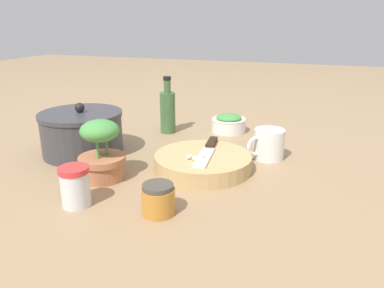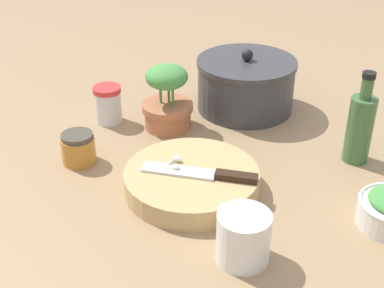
{
  "view_description": "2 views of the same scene",
  "coord_description": "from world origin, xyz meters",
  "px_view_note": "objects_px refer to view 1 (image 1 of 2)",
  "views": [
    {
      "loc": [
        -0.92,
        -0.33,
        0.39
      ],
      "look_at": [
        -0.04,
        -0.03,
        0.07
      ],
      "focal_mm": 35.0,
      "sensor_mm": 36.0,
      "label": 1
    },
    {
      "loc": [
        0.25,
        -0.86,
        0.6
      ],
      "look_at": [
        -0.04,
        -0.03,
        0.08
      ],
      "focal_mm": 50.0,
      "sensor_mm": 36.0,
      "label": 2
    }
  ],
  "objects_px": {
    "oil_bottle": "(168,111)",
    "honey_jar": "(158,199)",
    "cutting_board": "(203,162)",
    "garlic_cloves": "(195,157)",
    "stock_pot": "(82,133)",
    "coffee_mug": "(268,144)",
    "chef_knife": "(208,150)",
    "herb_bowl": "(229,123)",
    "spice_jar": "(75,186)",
    "potted_herb": "(102,153)"
  },
  "relations": [
    {
      "from": "spice_jar",
      "to": "stock_pot",
      "type": "height_order",
      "value": "stock_pot"
    },
    {
      "from": "honey_jar",
      "to": "chef_knife",
      "type": "bearing_deg",
      "value": -4.36
    },
    {
      "from": "potted_herb",
      "to": "oil_bottle",
      "type": "bearing_deg",
      "value": -0.34
    },
    {
      "from": "chef_knife",
      "to": "herb_bowl",
      "type": "distance_m",
      "value": 0.34
    },
    {
      "from": "cutting_board",
      "to": "potted_herb",
      "type": "relative_size",
      "value": 1.69
    },
    {
      "from": "chef_knife",
      "to": "herb_bowl",
      "type": "height_order",
      "value": "herb_bowl"
    },
    {
      "from": "chef_knife",
      "to": "honey_jar",
      "type": "relative_size",
      "value": 3.14
    },
    {
      "from": "garlic_cloves",
      "to": "stock_pot",
      "type": "distance_m",
      "value": 0.37
    },
    {
      "from": "coffee_mug",
      "to": "oil_bottle",
      "type": "height_order",
      "value": "oil_bottle"
    },
    {
      "from": "herb_bowl",
      "to": "oil_bottle",
      "type": "distance_m",
      "value": 0.22
    },
    {
      "from": "cutting_board",
      "to": "herb_bowl",
      "type": "height_order",
      "value": "herb_bowl"
    },
    {
      "from": "honey_jar",
      "to": "coffee_mug",
      "type": "bearing_deg",
      "value": -23.24
    },
    {
      "from": "cutting_board",
      "to": "oil_bottle",
      "type": "xyz_separation_m",
      "value": [
        0.29,
        0.22,
        0.06
      ]
    },
    {
      "from": "garlic_cloves",
      "to": "stock_pot",
      "type": "bearing_deg",
      "value": 83.27
    },
    {
      "from": "chef_knife",
      "to": "honey_jar",
      "type": "distance_m",
      "value": 0.29
    },
    {
      "from": "herb_bowl",
      "to": "oil_bottle",
      "type": "relative_size",
      "value": 0.62
    },
    {
      "from": "cutting_board",
      "to": "chef_knife",
      "type": "xyz_separation_m",
      "value": [
        0.03,
        -0.0,
        0.03
      ]
    },
    {
      "from": "cutting_board",
      "to": "chef_knife",
      "type": "height_order",
      "value": "chef_knife"
    },
    {
      "from": "spice_jar",
      "to": "cutting_board",
      "type": "bearing_deg",
      "value": -35.61
    },
    {
      "from": "garlic_cloves",
      "to": "spice_jar",
      "type": "distance_m",
      "value": 0.31
    },
    {
      "from": "garlic_cloves",
      "to": "stock_pot",
      "type": "relative_size",
      "value": 0.2
    },
    {
      "from": "spice_jar",
      "to": "oil_bottle",
      "type": "bearing_deg",
      "value": 1.86
    },
    {
      "from": "chef_knife",
      "to": "oil_bottle",
      "type": "xyz_separation_m",
      "value": [
        0.26,
        0.22,
        0.03
      ]
    },
    {
      "from": "coffee_mug",
      "to": "stock_pot",
      "type": "relative_size",
      "value": 0.43
    },
    {
      "from": "oil_bottle",
      "to": "honey_jar",
      "type": "bearing_deg",
      "value": -159.6
    },
    {
      "from": "chef_knife",
      "to": "coffee_mug",
      "type": "relative_size",
      "value": 2.15
    },
    {
      "from": "oil_bottle",
      "to": "stock_pot",
      "type": "height_order",
      "value": "oil_bottle"
    },
    {
      "from": "stock_pot",
      "to": "honey_jar",
      "type": "bearing_deg",
      "value": -125.98
    },
    {
      "from": "cutting_board",
      "to": "coffee_mug",
      "type": "relative_size",
      "value": 2.51
    },
    {
      "from": "garlic_cloves",
      "to": "coffee_mug",
      "type": "relative_size",
      "value": 0.48
    },
    {
      "from": "cutting_board",
      "to": "spice_jar",
      "type": "distance_m",
      "value": 0.35
    },
    {
      "from": "chef_knife",
      "to": "coffee_mug",
      "type": "bearing_deg",
      "value": -149.5
    },
    {
      "from": "coffee_mug",
      "to": "herb_bowl",
      "type": "bearing_deg",
      "value": 37.11
    },
    {
      "from": "spice_jar",
      "to": "oil_bottle",
      "type": "xyz_separation_m",
      "value": [
        0.57,
        0.02,
        0.03
      ]
    },
    {
      "from": "cutting_board",
      "to": "chef_knife",
      "type": "bearing_deg",
      "value": -8.17
    },
    {
      "from": "garlic_cloves",
      "to": "cutting_board",
      "type": "bearing_deg",
      "value": -13.67
    },
    {
      "from": "oil_bottle",
      "to": "potted_herb",
      "type": "bearing_deg",
      "value": 179.66
    },
    {
      "from": "garlic_cloves",
      "to": "herb_bowl",
      "type": "distance_m",
      "value": 0.4
    },
    {
      "from": "garlic_cloves",
      "to": "honey_jar",
      "type": "xyz_separation_m",
      "value": [
        -0.22,
        0.01,
        -0.02
      ]
    },
    {
      "from": "chef_knife",
      "to": "potted_herb",
      "type": "distance_m",
      "value": 0.28
    },
    {
      "from": "garlic_cloves",
      "to": "oil_bottle",
      "type": "bearing_deg",
      "value": 32.92
    },
    {
      "from": "garlic_cloves",
      "to": "honey_jar",
      "type": "bearing_deg",
      "value": 177.82
    },
    {
      "from": "oil_bottle",
      "to": "stock_pot",
      "type": "bearing_deg",
      "value": 150.54
    },
    {
      "from": "stock_pot",
      "to": "spice_jar",
      "type": "bearing_deg",
      "value": -148.25
    },
    {
      "from": "honey_jar",
      "to": "oil_bottle",
      "type": "height_order",
      "value": "oil_bottle"
    },
    {
      "from": "chef_knife",
      "to": "honey_jar",
      "type": "xyz_separation_m",
      "value": [
        -0.29,
        0.02,
        -0.01
      ]
    },
    {
      "from": "honey_jar",
      "to": "potted_herb",
      "type": "bearing_deg",
      "value": 60.09
    },
    {
      "from": "garlic_cloves",
      "to": "oil_bottle",
      "type": "xyz_separation_m",
      "value": [
        0.32,
        0.21,
        0.03
      ]
    },
    {
      "from": "oil_bottle",
      "to": "stock_pot",
      "type": "xyz_separation_m",
      "value": [
        -0.28,
        0.16,
        -0.02
      ]
    },
    {
      "from": "spice_jar",
      "to": "stock_pot",
      "type": "relative_size",
      "value": 0.37
    }
  ]
}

